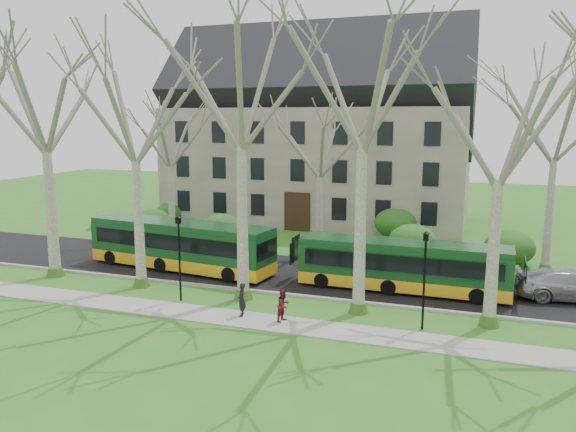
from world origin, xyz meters
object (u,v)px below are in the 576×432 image
object	(u,v)px
bus_follow	(403,265)
sedan	(570,285)
bus_lead	(180,245)
pedestrian_a	(242,300)
pedestrian_b	(284,305)

from	to	relation	value
bus_follow	sedan	xyz separation A→B (m)	(8.25, 1.15, -0.60)
bus_lead	pedestrian_a	world-z (taller)	bus_lead
bus_follow	pedestrian_b	xyz separation A→B (m)	(-4.44, -6.44, -0.63)
pedestrian_b	pedestrian_a	bearing A→B (deg)	106.61
sedan	pedestrian_a	bearing A→B (deg)	108.14
bus_lead	sedan	world-z (taller)	bus_lead
bus_lead	pedestrian_b	distance (m)	11.01
bus_lead	sedan	xyz separation A→B (m)	(21.62, 1.20, -0.73)
bus_follow	pedestrian_b	bearing A→B (deg)	-123.77
pedestrian_a	bus_follow	bearing A→B (deg)	117.03
bus_follow	pedestrian_b	size ratio (longest dim) A/B	7.38
sedan	bus_lead	bearing A→B (deg)	84.17
sedan	pedestrian_a	world-z (taller)	pedestrian_a
bus_lead	pedestrian_a	bearing A→B (deg)	-35.41
pedestrian_a	pedestrian_b	xyz separation A→B (m)	(2.08, -0.02, -0.04)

